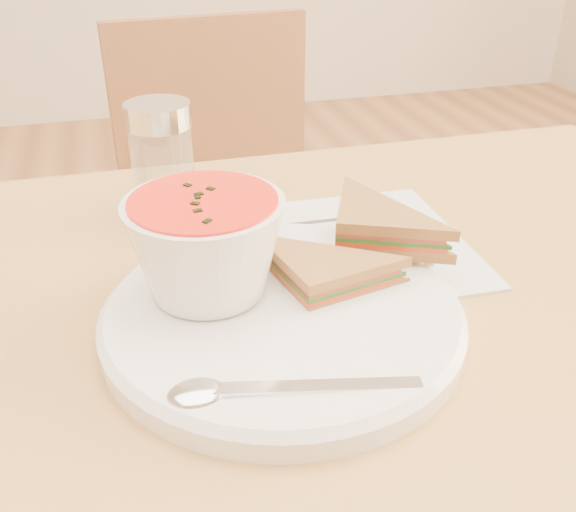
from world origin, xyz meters
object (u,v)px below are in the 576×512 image
object	(u,v)px
chair_far	(243,264)
condiment_shaker	(162,160)
plate	(282,317)
soup_bowl	(207,251)

from	to	relation	value
chair_far	condiment_shaker	distance (m)	0.59
plate	condiment_shaker	distance (m)	0.24
chair_far	soup_bowl	size ratio (longest dim) A/B	7.08
plate	soup_bowl	bearing A→B (deg)	148.58
plate	soup_bowl	xyz separation A→B (m)	(-0.05, 0.03, 0.05)
plate	soup_bowl	world-z (taller)	soup_bowl
soup_bowl	condiment_shaker	xyz separation A→B (m)	(-0.01, 0.19, 0.00)
chair_far	plate	distance (m)	0.73
plate	condiment_shaker	world-z (taller)	condiment_shaker
plate	chair_far	bearing A→B (deg)	81.59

